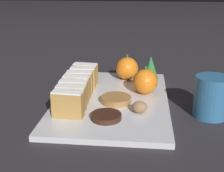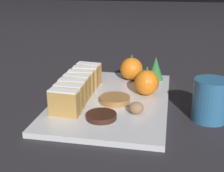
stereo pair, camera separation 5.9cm
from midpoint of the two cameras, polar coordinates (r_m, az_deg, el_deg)
The scene contains 16 objects.
ground_plane at distance 0.74m, azimuth 2.28°, elevation -3.08°, with size 6.00×6.00×0.00m, color #28262B.
serving_platter at distance 0.74m, azimuth 2.29°, elevation -2.65°, with size 0.26×0.40×0.01m.
stollen_slice_front at distance 0.64m, azimuth -6.17°, elevation -3.10°, with size 0.06×0.03×0.06m.
stollen_slice_second at distance 0.67m, azimuth -5.40°, elevation -1.99°, with size 0.06×0.03×0.06m.
stollen_slice_third at distance 0.70m, azimuth -4.78°, elevation -0.96°, with size 0.06×0.02×0.06m.
stollen_slice_fourth at distance 0.74m, azimuth -4.11°, elevation -0.03°, with size 0.06×0.03×0.06m.
stollen_slice_fifth at distance 0.77m, azimuth -3.48°, elevation 0.82°, with size 0.06×0.03×0.06m.
stollen_slice_sixth at distance 0.80m, azimuth -2.77°, elevation 1.60°, with size 0.06×0.03×0.06m.
stollen_slice_back at distance 0.83m, azimuth -2.19°, elevation 2.32°, with size 0.07×0.03×0.06m.
orange_near at distance 0.86m, azimuth 5.54°, elevation 3.12°, with size 0.06×0.06×0.07m.
orange_far at distance 0.76m, azimuth 8.56°, elevation 0.61°, with size 0.06×0.06×0.07m.
walnut at distance 0.66m, azimuth 7.03°, elevation -4.05°, with size 0.03×0.03×0.03m.
chocolate_cookie at distance 0.63m, azimuth 1.05°, elevation -5.59°, with size 0.06×0.06×0.01m.
gingerbread_cookie at distance 0.71m, azimuth 2.92°, elevation -2.53°, with size 0.07×0.07×0.01m.
evergreen_sprig at distance 0.87m, azimuth 9.91°, elevation 3.20°, with size 0.04×0.04×0.06m.
coffee_mug at distance 0.68m, azimuth 20.14°, elevation -2.46°, with size 0.10×0.07×0.09m.
Camera 2 is at (0.13, -0.67, 0.29)m, focal length 50.00 mm.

